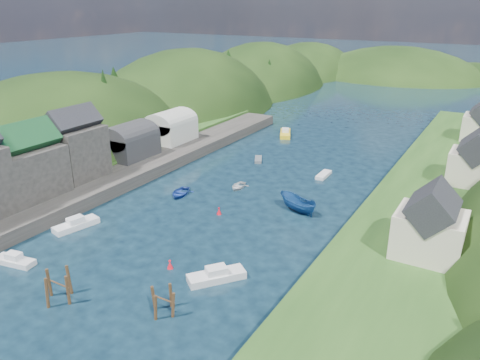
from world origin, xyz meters
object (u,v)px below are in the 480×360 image
Objects in this scene: channel_buoy_near at (170,265)px; piling_cluster_near at (59,289)px; piling_cluster_far at (163,304)px; channel_buoy_far at (219,211)px.

piling_cluster_near is at bearing -119.51° from channel_buoy_near.
piling_cluster_near is at bearing -160.64° from piling_cluster_far.
piling_cluster_far is 2.95× the size of channel_buoy_far.
channel_buoy_near is (5.87, 10.37, -0.88)m from piling_cluster_near.
piling_cluster_near reaches higher than channel_buoy_near.
channel_buoy_far is at bearing 109.23° from piling_cluster_far.
piling_cluster_far is 8.12m from channel_buoy_near.
piling_cluster_far is (10.41, 3.66, -0.30)m from piling_cluster_near.
piling_cluster_near reaches higher than channel_buoy_far.
piling_cluster_far is 2.95× the size of channel_buoy_near.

